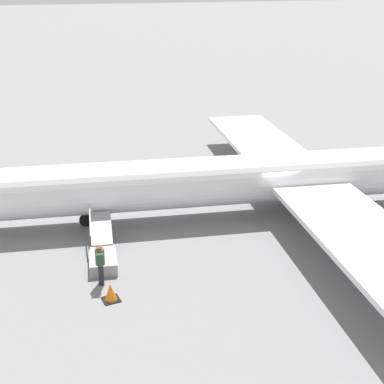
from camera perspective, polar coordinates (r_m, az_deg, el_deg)
ground_plane at (r=27.40m, az=8.58°, el=-2.11°), size 600.00×600.00×0.00m
airplane_main at (r=27.03m, az=10.71°, el=1.72°), size 33.82×26.54×6.33m
boarding_stairs at (r=22.52m, az=-9.50°, el=-6.56°), size 2.03×4.14×1.61m
passenger at (r=20.66m, az=-9.77°, el=-7.28°), size 0.41×0.56×1.74m
traffic_cone_near_stairs at (r=19.98m, az=-8.67°, el=-10.55°), size 0.61×0.61×0.67m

